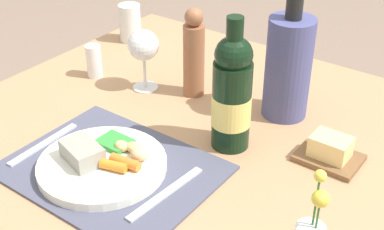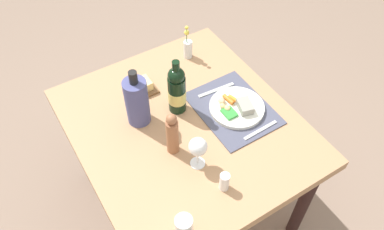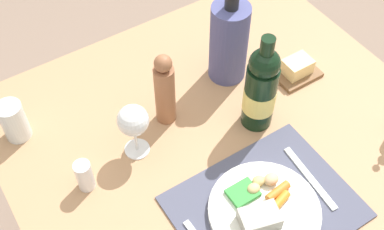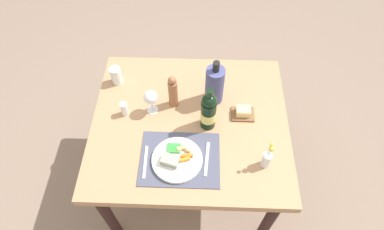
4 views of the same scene
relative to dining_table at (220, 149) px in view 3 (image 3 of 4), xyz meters
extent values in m
cube|color=tan|center=(0.00, 0.00, 0.06)|extent=(1.11, 0.99, 0.05)
cylinder|color=#311D1B|center=(-0.48, 0.42, -0.31)|extent=(0.06, 0.06, 0.69)
cylinder|color=#311D1B|center=(0.48, 0.42, -0.31)|extent=(0.06, 0.06, 0.69)
cube|color=#4A4D63|center=(-0.04, -0.24, 0.09)|extent=(0.42, 0.32, 0.01)
cylinder|color=white|center=(-0.06, -0.26, 0.10)|extent=(0.26, 0.26, 0.02)
cube|color=gray|center=(-0.09, -0.28, 0.13)|extent=(0.10, 0.08, 0.04)
cylinder|color=orange|center=(-0.02, -0.26, 0.12)|extent=(0.06, 0.03, 0.02)
cylinder|color=orange|center=(-0.01, -0.24, 0.12)|extent=(0.07, 0.03, 0.02)
ellipsoid|color=#D9BC7B|center=(-0.05, -0.20, 0.12)|extent=(0.03, 0.03, 0.02)
ellipsoid|color=#D2BB72|center=(-0.03, -0.19, 0.12)|extent=(0.03, 0.03, 0.02)
ellipsoid|color=#D8B384|center=(0.00, -0.21, 0.12)|extent=(0.04, 0.03, 0.03)
cube|color=green|center=(-0.08, -0.20, 0.12)|extent=(0.07, 0.06, 0.01)
cube|color=silver|center=(0.10, -0.24, 0.09)|extent=(0.03, 0.20, 0.00)
cube|color=brown|center=(0.30, 0.05, 0.09)|extent=(0.13, 0.10, 0.01)
cube|color=#F9D78A|center=(0.30, 0.05, 0.12)|extent=(0.08, 0.06, 0.05)
cylinder|color=black|center=(0.10, -0.02, 0.18)|extent=(0.08, 0.08, 0.20)
sphere|color=black|center=(0.10, -0.02, 0.30)|extent=(0.08, 0.08, 0.08)
cylinder|color=black|center=(0.10, -0.02, 0.35)|extent=(0.03, 0.03, 0.07)
cylinder|color=#E7D56F|center=(0.10, -0.02, 0.17)|extent=(0.08, 0.08, 0.07)
cylinder|color=#955D3E|center=(-0.10, 0.12, 0.18)|extent=(0.05, 0.05, 0.19)
sphere|color=#955D3E|center=(-0.10, 0.12, 0.29)|extent=(0.05, 0.05, 0.05)
cylinder|color=#484D84|center=(0.13, 0.17, 0.21)|extent=(0.11, 0.11, 0.24)
cylinder|color=white|center=(-0.22, 0.07, 0.09)|extent=(0.07, 0.07, 0.00)
cylinder|color=white|center=(-0.22, 0.07, 0.13)|extent=(0.01, 0.01, 0.08)
sphere|color=white|center=(-0.22, 0.07, 0.21)|extent=(0.08, 0.08, 0.08)
cylinder|color=white|center=(-0.37, 0.04, 0.13)|extent=(0.04, 0.04, 0.09)
cylinder|color=silver|center=(-0.46, 0.28, 0.14)|extent=(0.07, 0.07, 0.11)
cylinder|color=silver|center=(-0.46, 0.28, 0.12)|extent=(0.06, 0.06, 0.06)
camera|label=1|loc=(0.60, -0.85, 0.76)|focal=49.75mm
camera|label=2|loc=(-0.99, 0.58, 1.48)|focal=36.25mm
camera|label=3|loc=(-0.50, -0.64, 1.15)|focal=46.72mm
camera|label=4|loc=(0.05, -1.03, 1.60)|focal=30.25mm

